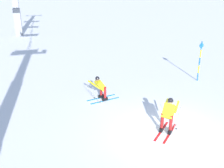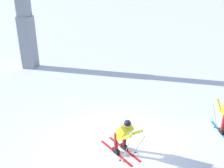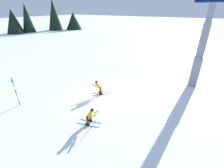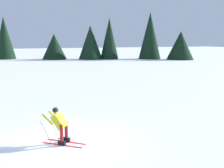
% 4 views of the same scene
% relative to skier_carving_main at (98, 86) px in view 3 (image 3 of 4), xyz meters
% --- Properties ---
extents(ground_plane, '(260.00, 260.00, 0.00)m').
position_rel_skier_carving_main_xyz_m(ground_plane, '(-0.27, 0.05, -0.80)').
color(ground_plane, white).
extents(skier_carving_main, '(1.59, 1.55, 1.53)m').
position_rel_skier_carving_main_xyz_m(skier_carving_main, '(0.00, 0.00, 0.00)').
color(skier_carving_main, red).
rests_on(skier_carving_main, ground_plane).
extents(lift_tower_near, '(0.78, 3.04, 9.85)m').
position_rel_skier_carving_main_xyz_m(lift_tower_near, '(-6.67, 7.27, 3.32)').
color(lift_tower_near, gray).
rests_on(lift_tower_near, ground_plane).
extents(trail_marker_pole, '(0.07, 0.28, 2.47)m').
position_rel_skier_carving_main_xyz_m(trail_marker_pole, '(4.93, -4.54, 0.53)').
color(trail_marker_pole, blue).
rests_on(trail_marker_pole, ground_plane).
extents(skier_distant_uphill, '(1.00, 1.75, 1.44)m').
position_rel_skier_carving_main_xyz_m(skier_distant_uphill, '(3.65, 1.98, -0.05)').
color(skier_distant_uphill, '#198CCC').
rests_on(skier_distant_uphill, ground_plane).
extents(tree_line_ridge, '(37.88, 21.63, 9.78)m').
position_rel_skier_carving_main_xyz_m(tree_line_ridge, '(-19.40, -43.34, 3.04)').
color(tree_line_ridge, black).
rests_on(tree_line_ridge, ground_plane).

